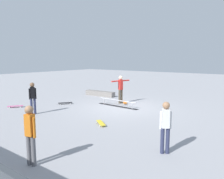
% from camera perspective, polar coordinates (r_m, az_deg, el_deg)
% --- Properties ---
extents(ground_plane, '(60.00, 60.00, 0.00)m').
position_cam_1_polar(ground_plane, '(11.99, 2.69, -4.70)').
color(ground_plane, '#9E9EA3').
extents(grind_rail, '(2.64, 0.35, 0.36)m').
position_cam_1_polar(grind_rail, '(12.28, 1.41, -3.63)').
color(grind_rail, black).
rests_on(grind_rail, ground_plane).
extents(skate_ledge, '(2.31, 0.56, 0.34)m').
position_cam_1_polar(skate_ledge, '(15.69, -3.11, -1.02)').
color(skate_ledge, gray).
rests_on(skate_ledge, ground_plane).
extents(skater_main, '(0.44, 1.28, 1.63)m').
position_cam_1_polar(skater_main, '(12.96, 2.22, 0.53)').
color(skater_main, brown).
rests_on(skater_main, ground_plane).
extents(skateboard_main, '(0.68, 0.73, 0.09)m').
position_cam_1_polar(skateboard_main, '(13.12, 3.23, -3.26)').
color(skateboard_main, orange).
rests_on(skateboard_main, ground_plane).
extents(bystander_orange_shirt, '(0.35, 0.21, 1.52)m').
position_cam_1_polar(bystander_orange_shirt, '(5.87, -20.28, -10.22)').
color(bystander_orange_shirt, slate).
rests_on(bystander_orange_shirt, ground_plane).
extents(bystander_white_shirt, '(0.31, 0.25, 1.48)m').
position_cam_1_polar(bystander_white_shirt, '(6.36, 13.59, -8.76)').
color(bystander_white_shirt, '#2D3351').
rests_on(bystander_white_shirt, ground_plane).
extents(bystander_black_shirt, '(0.24, 0.34, 1.52)m').
position_cam_1_polar(bystander_black_shirt, '(11.09, -19.72, -1.70)').
color(bystander_black_shirt, '#2D3351').
rests_on(bystander_black_shirt, ground_plane).
extents(loose_skateboard_yellow, '(0.76, 0.63, 0.09)m').
position_cam_1_polar(loose_skateboard_yellow, '(9.00, -2.89, -8.57)').
color(loose_skateboard_yellow, yellow).
rests_on(loose_skateboard_yellow, ground_plane).
extents(loose_skateboard_pink, '(0.65, 0.75, 0.09)m').
position_cam_1_polar(loose_skateboard_pink, '(13.12, -23.60, -3.93)').
color(loose_skateboard_pink, '#E05993').
rests_on(loose_skateboard_pink, ground_plane).
extents(loose_skateboard_black, '(0.62, 0.77, 0.09)m').
position_cam_1_polar(loose_skateboard_black, '(13.18, -11.95, -3.37)').
color(loose_skateboard_black, black).
rests_on(loose_skateboard_black, ground_plane).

